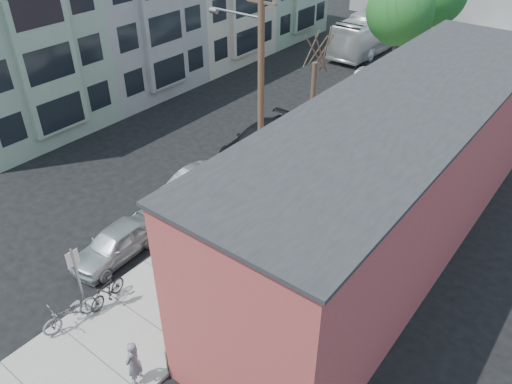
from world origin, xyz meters
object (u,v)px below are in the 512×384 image
Objects in this scene: parking_meter_far at (299,143)px; parked_bike_b at (70,312)px; tree_bare at (312,114)px; patio_chair_a at (241,281)px; parking_meter_near at (215,201)px; car_0 at (116,243)px; bus at (375,30)px; sign_post at (77,275)px; utility_pole_near at (260,84)px; car_3 at (325,109)px; patron_grey at (133,363)px; car_1 at (193,188)px; tree_leafy_mid at (400,12)px; patron_green at (211,276)px; car_4 at (366,83)px; cyclist at (251,213)px; car_2 at (260,141)px; patio_chair_b at (192,320)px; parked_bike_a at (107,291)px.

parked_bike_b is (0.23, -14.19, -0.31)m from parking_meter_far.
patio_chair_a is (3.22, -9.54, -2.19)m from tree_bare.
parking_meter_near is at bearing -90.00° from parking_meter_far.
bus reaches higher than car_0.
tree_bare is at bearing 88.11° from sign_post.
utility_pole_near reaches higher than car_3.
bus is at bearing 101.94° from car_3.
patron_grey reaches higher than car_1.
car_0 is (-1.68, 3.30, 0.01)m from parked_bike_b.
patio_chair_a is 0.53× the size of patron_grey.
parking_meter_far is 5.21m from car_3.
tree_bare is 9.71m from tree_leafy_mid.
parking_meter_near is 7.59m from parked_bike_b.
patron_green is at bearing -73.27° from parking_meter_far.
tree_leafy_mid is 3.87× the size of parked_bike_b.
patron_green is at bearing -83.35° from car_4.
cyclist is 11.80m from car_3.
tree_leafy_mid is at bearing 75.93° from car_2.
patio_chair_a is at bearing 82.28° from patio_chair_b.
tree_bare is at bearing 85.33° from parking_meter_near.
parked_bike_b is (-3.44, 0.15, -0.30)m from patron_grey.
parking_meter_near is 4.72m from patio_chair_a.
utility_pole_near is 2.51× the size of car_0.
utility_pole_near is at bearing 87.33° from parking_meter_near.
parked_bike_b is at bearing -71.21° from car_1.
tree_leafy_mid is 16.46m from cyclist.
sign_post is 4.12m from patio_chair_b.
utility_pole_near reaches higher than patio_chair_a.
utility_pole_near is 6.06× the size of patron_grey.
patio_chair_a is at bearing 156.32° from patron_green.
sign_post reaches higher than patron_green.
patron_green reaches higher than car_1.
bus is at bearing 99.46° from sign_post.
parking_meter_far is 12.79m from parked_bike_a.
tree_leafy_mid reaches higher than car_1.
cyclist is 8.01m from parked_bike_b.
parking_meter_far is (-0.10, 13.54, -0.85)m from sign_post.
bus is (-7.18, 25.65, 0.58)m from cyclist.
parked_bike_b is 0.45× the size of car_1.
tree_leafy_mid is 4.64× the size of cyclist.
car_1 reaches higher than patio_chair_b.
patio_chair_a is at bearing -36.63° from parking_meter_near.
sign_post is 0.63× the size of car_1.
car_4 is at bearing -72.81° from cyclist.
bus is (-9.03, 31.17, 0.98)m from patio_chair_b.
parking_meter_far is 14.20m from parked_bike_b.
patron_grey is 20.01m from car_3.
car_0 is at bearing 123.54° from parked_bike_b.
parked_bike_a is (-0.16, -12.90, -2.13)m from tree_bare.
parked_bike_a is at bearing -78.60° from car_2.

